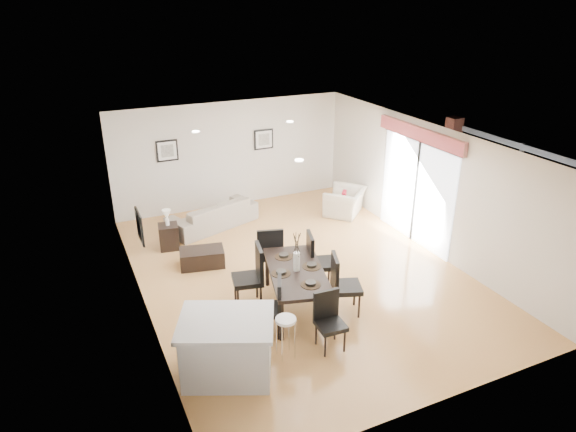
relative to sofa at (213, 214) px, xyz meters
name	(u,v)px	position (x,y,z in m)	size (l,w,h in m)	color
ground	(299,272)	(0.90, -2.82, -0.31)	(8.00, 8.00, 0.00)	tan
wall_back	(231,154)	(0.90, 1.18, 1.04)	(6.00, 0.04, 2.70)	silver
wall_front	(439,322)	(0.90, -6.82, 1.04)	(6.00, 0.04, 2.70)	silver
wall_left	(138,239)	(-2.10, -2.82, 1.04)	(0.04, 8.00, 2.70)	silver
wall_right	(427,187)	(3.90, -2.82, 1.04)	(0.04, 8.00, 2.70)	silver
ceiling	(300,140)	(0.90, -2.82, 2.39)	(6.00, 8.00, 0.02)	white
sofa	(213,214)	(0.00, 0.00, 0.00)	(2.16, 0.84, 0.63)	gray
armchair	(345,202)	(3.24, -0.64, 0.01)	(1.00, 0.87, 0.65)	beige
courtyard_plant_a	(522,218)	(6.41, -3.28, 0.03)	(0.62, 0.53, 0.68)	#3F622A
courtyard_plant_b	(482,200)	(6.50, -1.93, -0.02)	(0.33, 0.33, 0.59)	#3F622A
dining_table	(296,274)	(0.30, -3.96, 0.37)	(1.36, 2.01, 0.76)	black
dining_chair_wnear	(273,304)	(-0.35, -4.45, 0.24)	(0.59, 0.59, 1.00)	black
dining_chair_wfar	(253,273)	(-0.33, -3.52, 0.32)	(0.60, 0.60, 1.14)	black
dining_chair_enear	(341,281)	(0.95, -4.39, 0.30)	(0.63, 0.63, 1.09)	black
dining_chair_efar	(316,258)	(0.95, -3.47, 0.30)	(0.62, 0.62, 1.10)	black
dining_chair_head	(329,317)	(0.31, -5.10, 0.21)	(0.44, 0.44, 0.94)	black
dining_chair_foot	(270,251)	(0.28, -2.83, 0.30)	(0.61, 0.61, 1.10)	black
vase	(297,255)	(0.30, -3.96, 0.74)	(0.91, 1.39, 0.71)	white
coffee_table	(202,258)	(-0.77, -1.75, -0.14)	(0.88, 0.53, 0.35)	black
side_table	(169,237)	(-1.20, -0.70, -0.04)	(0.41, 0.41, 0.55)	black
table_lamp	(167,215)	(-1.20, -0.70, 0.46)	(0.18, 0.18, 0.35)	white
cushion	(344,197)	(3.15, -0.73, 0.19)	(0.28, 0.09, 0.28)	#A81525
kitchen_island	(227,347)	(-1.33, -5.08, 0.16)	(1.63, 1.47, 0.93)	silver
bar_stool	(286,324)	(-0.41, -5.08, 0.28)	(0.31, 0.31, 0.69)	white
framed_print_back_left	(167,151)	(-0.70, 1.15, 1.34)	(0.52, 0.04, 0.52)	black
framed_print_back_right	(264,139)	(1.80, 1.15, 1.34)	(0.52, 0.04, 0.52)	black
framed_print_left_wall	(140,226)	(-2.07, -3.02, 1.34)	(0.04, 0.52, 0.52)	black
sliding_door	(417,169)	(3.86, -2.52, 1.35)	(0.12, 2.70, 2.57)	white
courtyard	(503,174)	(7.07, -1.96, 0.61)	(6.00, 6.00, 2.00)	gray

